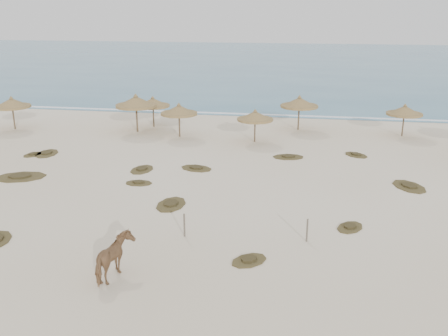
{
  "coord_description": "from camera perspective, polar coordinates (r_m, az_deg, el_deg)",
  "views": [
    {
      "loc": [
        6.46,
        -21.47,
        10.01
      ],
      "look_at": [
        2.03,
        5.0,
        1.29
      ],
      "focal_mm": 40.0,
      "sensor_mm": 36.0,
      "label": 1
    }
  ],
  "objects": [
    {
      "name": "fence_post_near",
      "position": [
        22.81,
        -4.55,
        -6.53
      ],
      "size": [
        0.09,
        0.09,
        1.11
      ],
      "primitive_type": "cylinder",
      "rotation": [
        0.0,
        0.0,
        -0.13
      ],
      "color": "brown",
      "rests_on": "ground"
    },
    {
      "name": "foam_line",
      "position": [
        48.94,
        1.73,
        6.2
      ],
      "size": [
        70.0,
        0.6,
        0.01
      ],
      "primitive_type": "cube",
      "color": "white",
      "rests_on": "ground"
    },
    {
      "name": "palapa_2",
      "position": [
        42.05,
        -10.03,
        7.42
      ],
      "size": [
        3.66,
        3.66,
        3.21
      ],
      "rotation": [
        0.0,
        0.0,
        -0.07
      ],
      "color": "brown",
      "rests_on": "ground"
    },
    {
      "name": "palapa_0",
      "position": [
        45.96,
        -23.09,
        6.81
      ],
      "size": [
        3.5,
        3.5,
        2.86
      ],
      "rotation": [
        0.0,
        0.0,
        -0.16
      ],
      "color": "brown",
      "rests_on": "ground"
    },
    {
      "name": "palapa_1",
      "position": [
        43.64,
        -8.13,
        7.38
      ],
      "size": [
        3.19,
        3.19,
        2.71
      ],
      "rotation": [
        0.0,
        0.0,
        0.11
      ],
      "color": "brown",
      "rests_on": "ground"
    },
    {
      "name": "scrub_9",
      "position": [
        26.55,
        -6.07,
        -4.13
      ],
      "size": [
        1.67,
        2.36,
        0.16
      ],
      "rotation": [
        0.0,
        0.0,
        1.47
      ],
      "color": "#4E4122",
      "rests_on": "ground"
    },
    {
      "name": "scrub_6",
      "position": [
        37.63,
        -19.6,
        1.59
      ],
      "size": [
        1.71,
        2.4,
        0.16
      ],
      "rotation": [
        0.0,
        0.0,
        1.69
      ],
      "color": "#4E4122",
      "rests_on": "ground"
    },
    {
      "name": "scrub_7",
      "position": [
        34.94,
        7.36,
        1.29
      ],
      "size": [
        2.37,
        1.76,
        0.16
      ],
      "rotation": [
        0.0,
        0.0,
        0.18
      ],
      "color": "#4E4122",
      "rests_on": "ground"
    },
    {
      "name": "palapa_6",
      "position": [
        42.47,
        19.94,
        6.15
      ],
      "size": [
        3.72,
        3.72,
        2.67
      ],
      "rotation": [
        0.0,
        0.0,
        0.39
      ],
      "color": "brown",
      "rests_on": "ground"
    },
    {
      "name": "scrub_8",
      "position": [
        37.7,
        -20.96,
        1.47
      ],
      "size": [
        1.51,
        1.81,
        0.16
      ],
      "rotation": [
        0.0,
        0.0,
        1.18
      ],
      "color": "#4E4122",
      "rests_on": "ground"
    },
    {
      "name": "ocean",
      "position": [
        97.2,
        5.78,
        12.0
      ],
      "size": [
        200.0,
        100.0,
        0.01
      ],
      "primitive_type": "cube",
      "color": "#2B6283",
      "rests_on": "ground"
    },
    {
      "name": "scrub_3",
      "position": [
        32.26,
        -3.18,
        -0.0
      ],
      "size": [
        2.41,
        1.92,
        0.16
      ],
      "rotation": [
        0.0,
        0.0,
        2.85
      ],
      "color": "#4E4122",
      "rests_on": "ground"
    },
    {
      "name": "scrub_12",
      "position": [
        20.9,
        2.87,
        -10.47
      ],
      "size": [
        1.91,
        1.9,
        0.16
      ],
      "rotation": [
        0.0,
        0.0,
        0.78
      ],
      "color": "#4E4122",
      "rests_on": "ground"
    },
    {
      "name": "palapa_4",
      "position": [
        38.28,
        3.57,
        5.91
      ],
      "size": [
        3.35,
        3.35,
        2.59
      ],
      "rotation": [
        0.0,
        0.0,
        0.24
      ],
      "color": "brown",
      "rests_on": "ground"
    },
    {
      "name": "fence_post_far",
      "position": [
        22.59,
        9.48,
        -7.04
      ],
      "size": [
        0.1,
        0.1,
        1.08
      ],
      "primitive_type": "cylinder",
      "rotation": [
        0.0,
        0.0,
        0.31
      ],
      "color": "brown",
      "rests_on": "ground"
    },
    {
      "name": "scrub_4",
      "position": [
        24.51,
        14.2,
        -6.56
      ],
      "size": [
        1.73,
        1.91,
        0.16
      ],
      "rotation": [
        0.0,
        0.0,
        1.02
      ],
      "color": "#4E4122",
      "rests_on": "ground"
    },
    {
      "name": "scrub_2",
      "position": [
        29.98,
        -9.73,
        -1.67
      ],
      "size": [
        1.65,
        1.11,
        0.16
      ],
      "rotation": [
        0.0,
        0.0,
        0.05
      ],
      "color": "#4E4122",
      "rests_on": "ground"
    },
    {
      "name": "scrub_1",
      "position": [
        33.06,
        -22.28,
        -0.92
      ],
      "size": [
        3.58,
        2.89,
        0.16
      ],
      "rotation": [
        0.0,
        0.0,
        0.32
      ],
      "color": "#4E4122",
      "rests_on": "ground"
    },
    {
      "name": "scrub_10",
      "position": [
        36.32,
        14.86,
        1.47
      ],
      "size": [
        2.08,
        2.08,
        0.16
      ],
      "rotation": [
        0.0,
        0.0,
        2.35
      ],
      "color": "#4E4122",
      "rests_on": "ground"
    },
    {
      "name": "palapa_3",
      "position": [
        39.97,
        -5.17,
        6.58
      ],
      "size": [
        3.54,
        3.54,
        2.76
      ],
      "rotation": [
        0.0,
        0.0,
        0.23
      ],
      "color": "brown",
      "rests_on": "ground"
    },
    {
      "name": "scrub_13",
      "position": [
        32.39,
        -9.36,
        -0.15
      ],
      "size": [
        1.56,
        2.17,
        0.16
      ],
      "rotation": [
        0.0,
        0.0,
        1.44
      ],
      "color": "#4E4122",
      "rests_on": "ground"
    },
    {
      "name": "ground",
      "position": [
        24.55,
        -6.65,
        -6.18
      ],
      "size": [
        160.0,
        160.0,
        0.0
      ],
      "primitive_type": "plane",
      "color": "beige",
      "rests_on": "ground"
    },
    {
      "name": "scrub_5",
      "position": [
        30.91,
        20.4,
        -1.96
      ],
      "size": [
        2.43,
        2.84,
        0.16
      ],
      "rotation": [
        0.0,
        0.0,
        2.0
      ],
      "color": "#4E4122",
      "rests_on": "ground"
    },
    {
      "name": "horse",
      "position": [
        19.77,
        -12.45,
        -10.04
      ],
      "size": [
        1.15,
        2.12,
        1.71
      ],
      "primitive_type": "imported",
      "rotation": [
        0.0,
        0.0,
        3.02
      ],
      "color": "brown",
      "rests_on": "ground"
    },
    {
      "name": "palapa_5",
      "position": [
        42.57,
        8.6,
        7.37
      ],
      "size": [
        3.92,
        3.92,
        2.97
      ],
      "rotation": [
        0.0,
        0.0,
        -0.28
      ],
      "color": "brown",
      "rests_on": "ground"
    }
  ]
}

